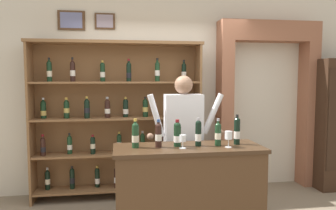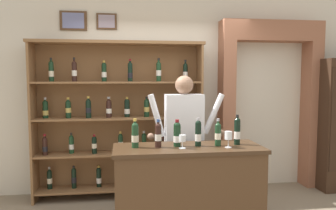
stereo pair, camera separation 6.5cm
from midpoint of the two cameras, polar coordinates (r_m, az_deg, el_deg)
back_wall at (r=4.85m, az=-1.26°, el=4.56°), size 12.00×0.19×3.30m
wine_shelf at (r=4.54m, az=-8.24°, el=-1.91°), size 2.34×0.37×2.16m
archway_doorway at (r=5.18m, az=17.41°, el=1.72°), size 1.53×0.45×2.51m
tasting_counter at (r=3.55m, az=4.10°, el=-14.88°), size 1.57×0.59×0.95m
shopkeeper at (r=3.91m, az=3.35°, el=-4.21°), size 0.95×0.22×1.70m
tasting_bottle_grappa at (r=3.35m, az=-5.28°, el=-5.23°), size 0.07×0.07×0.30m
tasting_bottle_chianti at (r=3.35m, az=-1.19°, el=-5.23°), size 0.07×0.07×0.29m
tasting_bottle_brunello at (r=3.40m, az=2.17°, el=-5.14°), size 0.08×0.08×0.28m
tasting_bottle_rosso at (r=3.43m, az=5.90°, el=-4.95°), size 0.07×0.07×0.30m
tasting_bottle_vin_santo at (r=3.48m, az=9.34°, el=-5.00°), size 0.07×0.07×0.29m
tasting_bottle_super_tuscan at (r=3.57m, az=12.64°, el=-4.49°), size 0.07×0.07×0.33m
wine_glass_spare at (r=3.31m, az=3.13°, el=-6.07°), size 0.07×0.07×0.14m
wine_glass_left at (r=3.40m, az=11.18°, el=-5.38°), size 0.08×0.08×0.17m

